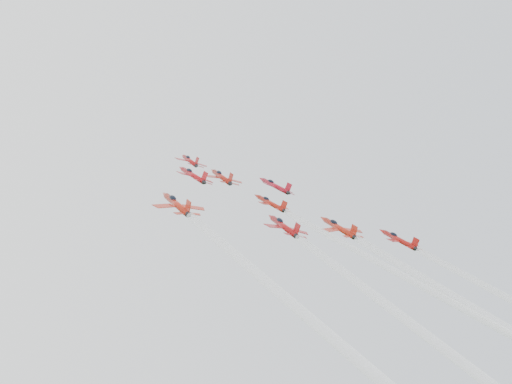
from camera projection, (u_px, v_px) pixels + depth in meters
jet_lead at (190, 160)px, 173.75m from camera, size 9.52×12.29×7.38m
jet_row2_left at (193, 175)px, 154.63m from camera, size 10.24×13.22×7.94m
jet_row2_center at (221, 177)px, 163.44m from camera, size 10.62×13.72×8.24m
jet_row2_right at (275, 186)px, 173.69m from camera, size 10.51×13.57×8.15m
jet_center at (400, 281)px, 113.43m from camera, size 8.97×85.95×47.60m
jet_rear_farleft at (342, 333)px, 80.34m from camera, size 10.50×100.57×55.70m
jet_rear_left at (474, 347)px, 89.60m from camera, size 10.14×97.13×53.80m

